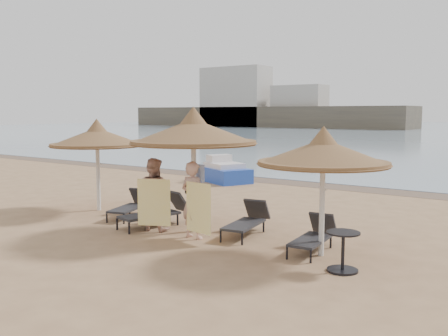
# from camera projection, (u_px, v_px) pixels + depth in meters

# --- Properties ---
(ground) EXTENTS (160.00, 160.00, 0.00)m
(ground) POSITION_uv_depth(u_px,v_px,m) (177.00, 233.00, 12.15)
(ground) COLOR #A77E58
(ground) RESTS_ON ground
(wet_sand_strip) EXTENTS (200.00, 1.60, 0.01)m
(wet_sand_strip) POSITION_uv_depth(u_px,v_px,m) (333.00, 186.00, 19.75)
(wet_sand_strip) COLOR brown
(wet_sand_strip) RESTS_ON ground
(far_shore) EXTENTS (150.00, 54.80, 12.00)m
(far_shore) POSITION_uv_depth(u_px,v_px,m) (356.00, 112.00, 89.26)
(far_shore) COLOR brown
(far_shore) RESTS_ON ground
(palapa_left) EXTENTS (2.76, 2.76, 2.74)m
(palapa_left) POSITION_uv_depth(u_px,v_px,m) (97.00, 138.00, 14.72)
(palapa_left) COLOR silver
(palapa_left) RESTS_ON ground
(palapa_center) EXTENTS (3.09, 3.09, 3.07)m
(palapa_center) POSITION_uv_depth(u_px,v_px,m) (193.00, 132.00, 12.02)
(palapa_center) COLOR silver
(palapa_center) RESTS_ON ground
(palapa_right) EXTENTS (2.68, 2.68, 2.66)m
(palapa_right) POSITION_uv_depth(u_px,v_px,m) (323.00, 153.00, 10.00)
(palapa_right) COLOR silver
(palapa_right) RESTS_ON ground
(lounger_far_left) EXTENTS (1.04, 1.77, 0.75)m
(lounger_far_left) POSITION_uv_depth(u_px,v_px,m) (131.00, 205.00, 14.01)
(lounger_far_left) COLOR black
(lounger_far_left) RESTS_ON ground
(lounger_near_left) EXTENTS (1.04, 2.01, 0.86)m
(lounger_near_left) POSITION_uv_depth(u_px,v_px,m) (158.00, 211.00, 12.87)
(lounger_near_left) COLOR black
(lounger_near_left) RESTS_ON ground
(lounger_near_right) EXTENTS (0.88, 1.83, 0.79)m
(lounger_near_right) POSITION_uv_depth(u_px,v_px,m) (248.00, 220.00, 11.95)
(lounger_near_right) COLOR black
(lounger_near_right) RESTS_ON ground
(lounger_far_right) EXTENTS (0.71, 1.70, 0.74)m
(lounger_far_right) POSITION_uv_depth(u_px,v_px,m) (314.00, 235.00, 10.57)
(lounger_far_right) COLOR black
(lounger_far_right) RESTS_ON ground
(side_table) EXTENTS (0.62, 0.62, 0.74)m
(side_table) POSITION_uv_depth(u_px,v_px,m) (343.00, 253.00, 9.17)
(side_table) COLOR black
(side_table) RESTS_ON ground
(person_left) EXTENTS (1.07, 0.81, 2.09)m
(person_left) POSITION_uv_depth(u_px,v_px,m) (153.00, 188.00, 12.35)
(person_left) COLOR tan
(person_left) RESTS_ON ground
(person_right) EXTENTS (0.97, 0.64, 2.09)m
(person_right) POSITION_uv_depth(u_px,v_px,m) (193.00, 194.00, 11.53)
(person_right) COLOR tan
(person_right) RESTS_ON ground
(towel_left) EXTENTS (0.73, 0.38, 1.13)m
(towel_left) POSITION_uv_depth(u_px,v_px,m) (154.00, 203.00, 11.89)
(towel_left) COLOR yellow
(towel_left) RESTS_ON ground
(towel_right) EXTENTS (0.81, 0.16, 1.14)m
(towel_right) POSITION_uv_depth(u_px,v_px,m) (198.00, 208.00, 11.15)
(towel_right) COLOR yellow
(towel_right) RESTS_ON ground
(bag_patterned) EXTENTS (0.36, 0.18, 0.43)m
(bag_patterned) POSITION_uv_depth(u_px,v_px,m) (198.00, 173.00, 12.27)
(bag_patterned) COLOR white
(bag_patterned) RESTS_ON ground
(bag_dark) EXTENTS (0.24, 0.08, 0.33)m
(bag_dark) POSITION_uv_depth(u_px,v_px,m) (190.00, 187.00, 12.03)
(bag_dark) COLOR black
(bag_dark) RESTS_ON ground
(pedal_boat) EXTENTS (2.77, 2.28, 1.12)m
(pedal_boat) POSITION_uv_depth(u_px,v_px,m) (224.00, 172.00, 21.05)
(pedal_boat) COLOR #2045B8
(pedal_boat) RESTS_ON ground
(buoy_left) EXTENTS (0.38, 0.38, 0.38)m
(buoy_left) POSITION_uv_depth(u_px,v_px,m) (324.00, 152.00, 34.28)
(buoy_left) COLOR orange
(buoy_left) RESTS_ON ground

